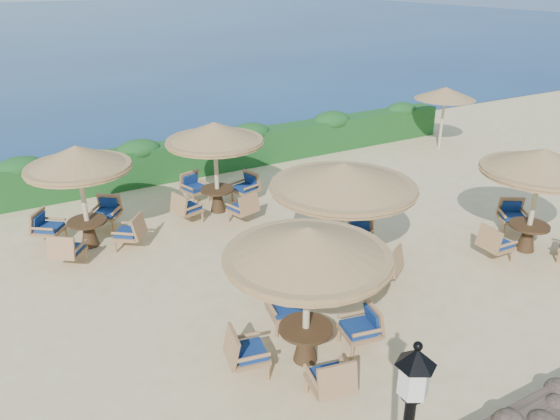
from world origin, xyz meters
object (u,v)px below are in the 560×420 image
object	(u,v)px
cafe_set_3	(81,181)
cafe_set_2	(539,179)
cafe_set_0	(307,271)
extra_parasol	(445,93)
cafe_set_4	(215,152)
cafe_set_1	(343,194)

from	to	relation	value
cafe_set_3	cafe_set_2	bearing A→B (deg)	-30.91
cafe_set_0	cafe_set_2	xyz separation A→B (m)	(7.03, 0.84, 0.08)
extra_parasol	cafe_set_0	distance (m)	14.01
extra_parasol	cafe_set_4	xyz separation A→B (m)	(-10.04, -1.33, -0.36)
cafe_set_1	cafe_set_4	bearing A→B (deg)	103.07
cafe_set_3	cafe_set_4	world-z (taller)	same
cafe_set_0	cafe_set_4	world-z (taller)	same
cafe_set_0	cafe_set_4	xyz separation A→B (m)	(1.31, 6.87, -0.03)
cafe_set_1	cafe_set_4	distance (m)	4.69
extra_parasol	cafe_set_0	world-z (taller)	cafe_set_0
cafe_set_2	cafe_set_0	bearing A→B (deg)	-173.17
cafe_set_1	cafe_set_2	bearing A→B (deg)	-17.38
cafe_set_2	cafe_set_3	size ratio (longest dim) A/B	1.06
cafe_set_3	cafe_set_0	bearing A→B (deg)	-69.70
cafe_set_0	cafe_set_1	world-z (taller)	same
cafe_set_0	cafe_set_4	distance (m)	6.99
extra_parasol	cafe_set_4	world-z (taller)	cafe_set_4
extra_parasol	cafe_set_1	world-z (taller)	cafe_set_1
cafe_set_3	extra_parasol	bearing A→B (deg)	7.11
cafe_set_0	cafe_set_1	xyz separation A→B (m)	(2.37, 2.30, 0.09)
cafe_set_0	cafe_set_1	distance (m)	3.30
cafe_set_0	cafe_set_1	bearing A→B (deg)	44.12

